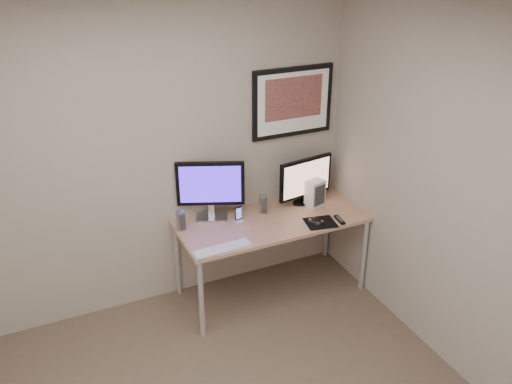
% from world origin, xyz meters
% --- Properties ---
extents(room, '(3.60, 3.60, 3.60)m').
position_xyz_m(room, '(0.00, 0.45, 1.64)').
color(room, white).
rests_on(room, ground).
extents(desk, '(1.60, 0.70, 0.73)m').
position_xyz_m(desk, '(1.00, 1.35, 0.66)').
color(desk, '#946848').
rests_on(desk, floor).
extents(framed_art, '(0.75, 0.04, 0.60)m').
position_xyz_m(framed_art, '(1.35, 1.68, 1.62)').
color(framed_art, black).
rests_on(framed_art, room).
extents(monitor_large, '(0.54, 0.27, 0.52)m').
position_xyz_m(monitor_large, '(0.54, 1.58, 1.02)').
color(monitor_large, '#A4A4A9').
rests_on(monitor_large, desk).
extents(monitor_tv, '(0.54, 0.16, 0.43)m').
position_xyz_m(monitor_tv, '(1.40, 1.50, 0.96)').
color(monitor_tv, black).
rests_on(monitor_tv, desk).
extents(speaker_left, '(0.08, 0.08, 0.17)m').
position_xyz_m(speaker_left, '(0.24, 1.50, 0.81)').
color(speaker_left, '#A4A4A9').
rests_on(speaker_left, desk).
extents(speaker_right, '(0.07, 0.07, 0.17)m').
position_xyz_m(speaker_right, '(0.98, 1.48, 0.81)').
color(speaker_right, '#A4A4A9').
rests_on(speaker_right, desk).
extents(phone_dock, '(0.08, 0.08, 0.14)m').
position_xyz_m(phone_dock, '(0.73, 1.43, 0.80)').
color(phone_dock, black).
rests_on(phone_dock, desk).
extents(keyboard, '(0.48, 0.15, 0.02)m').
position_xyz_m(keyboard, '(0.44, 1.07, 0.74)').
color(keyboard, silver).
rests_on(keyboard, desk).
extents(mousepad, '(0.28, 0.26, 0.00)m').
position_xyz_m(mousepad, '(1.34, 1.12, 0.73)').
color(mousepad, black).
rests_on(mousepad, desk).
extents(mouse, '(0.10, 0.13, 0.04)m').
position_xyz_m(mouse, '(1.31, 1.14, 0.75)').
color(mouse, black).
rests_on(mouse, mousepad).
extents(remote, '(0.06, 0.16, 0.02)m').
position_xyz_m(remote, '(1.51, 1.09, 0.74)').
color(remote, black).
rests_on(remote, desk).
extents(fan_unit, '(0.18, 0.15, 0.24)m').
position_xyz_m(fan_unit, '(1.46, 1.42, 0.85)').
color(fan_unit, silver).
rests_on(fan_unit, desk).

